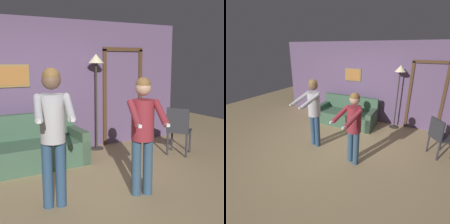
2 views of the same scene
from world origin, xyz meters
TOP-DOWN VIEW (x-y plane):
  - ground_plane at (0.00, 0.00)m, footprint 12.00×12.00m
  - back_wall_assembly at (0.02, 2.18)m, footprint 6.40×0.10m
  - couch at (-0.40, 1.53)m, footprint 1.91×0.88m
  - torchiere_lamp at (1.08, 1.91)m, footprint 0.32×0.32m
  - person_standing_left at (-0.53, -0.15)m, footprint 0.54×0.74m
  - person_standing_right at (0.62, -0.38)m, footprint 0.56×0.68m
  - dining_chair_distant at (2.26, 0.77)m, footprint 0.59×0.59m

SIDE VIEW (x-z plane):
  - ground_plane at x=0.00m, z-range 0.00..0.00m
  - couch at x=-0.40m, z-range -0.16..0.71m
  - dining_chair_distant at x=2.26m, z-range 0.06..0.99m
  - person_standing_right at x=0.62m, z-range 0.15..1.75m
  - person_standing_left at x=-0.53m, z-range 0.19..1.91m
  - back_wall_assembly at x=0.02m, z-range 0.00..2.60m
  - torchiere_lamp at x=1.08m, z-range 0.63..2.56m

